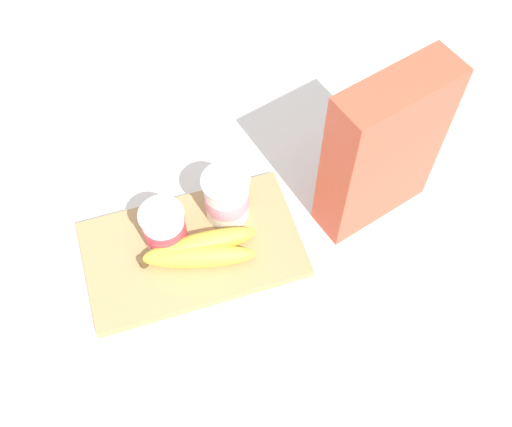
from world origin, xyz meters
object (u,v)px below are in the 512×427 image
(cutting_board, at_px, (193,249))
(cereal_box, at_px, (384,154))
(banana_bunch, at_px, (199,250))
(yogurt_cup_front, at_px, (164,228))
(yogurt_cup_back, at_px, (227,197))

(cutting_board, height_order, cereal_box, cereal_box)
(banana_bunch, bearing_deg, cutting_board, 111.86)
(cereal_box, distance_m, banana_bunch, 0.32)
(yogurt_cup_front, xyz_separation_m, banana_bunch, (0.04, -0.04, -0.02))
(banana_bunch, bearing_deg, cereal_box, 2.96)
(cereal_box, bearing_deg, cutting_board, 163.06)
(cutting_board, distance_m, yogurt_cup_front, 0.07)
(yogurt_cup_back, bearing_deg, cereal_box, -11.86)
(cutting_board, bearing_deg, cereal_box, -0.81)
(yogurt_cup_front, bearing_deg, cutting_board, -34.84)
(cereal_box, bearing_deg, banana_bunch, 166.83)
(cutting_board, height_order, yogurt_cup_front, yogurt_cup_front)
(cereal_box, xyz_separation_m, yogurt_cup_front, (-0.35, 0.03, -0.09))
(cutting_board, xyz_separation_m, yogurt_cup_front, (-0.04, 0.02, 0.05))
(cutting_board, xyz_separation_m, banana_bunch, (0.01, -0.02, 0.03))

